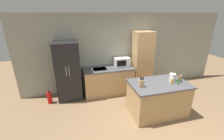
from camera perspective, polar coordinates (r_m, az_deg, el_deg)
The scene contains 14 objects.
ground_plane at distance 4.03m, azimuth 17.38°, elevation -20.17°, with size 14.00×14.00×0.00m, color #846647.
wall_back at distance 5.31m, azimuth 5.72°, elevation 6.78°, with size 7.20×0.06×2.60m.
refrigerator at distance 4.78m, azimuth -16.36°, elevation -0.54°, with size 0.73×0.65×1.81m.
back_counter at distance 5.06m, azimuth -1.31°, elevation -4.02°, with size 1.66×0.68×0.90m.
pantry_cabinet at distance 5.29m, azimuth 11.28°, elevation 3.25°, with size 0.63×0.58×2.04m.
kitchen_island at distance 4.25m, azimuth 16.94°, elevation -10.23°, with size 1.50×0.95×0.90m.
microwave at distance 5.09m, azimuth 3.76°, elevation 3.20°, with size 0.52×0.36×0.28m.
knife_block at distance 3.69m, azimuth 11.16°, elevation -4.98°, with size 0.12×0.08×0.29m.
spice_bottle_tall_dark at distance 4.34m, azimuth 24.51°, elevation -2.85°, with size 0.05×0.05×0.16m.
spice_bottle_short_red at distance 4.10m, azimuth 21.96°, elevation -3.85°, with size 0.06×0.06×0.16m.
spice_bottle_amber_oil at distance 4.12m, azimuth 23.83°, elevation -3.96°, with size 0.05×0.05×0.17m.
spice_bottle_green_herb at distance 4.26m, azimuth 24.63°, elevation -3.34°, with size 0.05×0.05×0.16m.
kettle at distance 4.27m, azimuth 22.01°, elevation -2.55°, with size 0.16×0.16×0.22m.
fire_extinguisher at distance 4.99m, azimuth -22.69°, elevation -9.67°, with size 0.14×0.14×0.42m.
Camera 1 is at (-1.84, -2.49, 2.59)m, focal length 24.00 mm.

